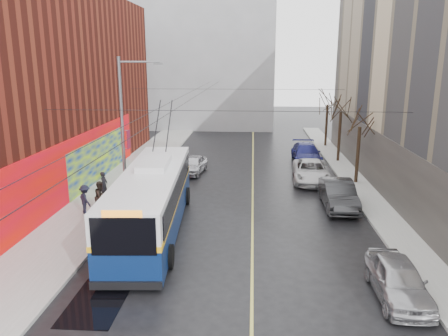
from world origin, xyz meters
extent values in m
plane|color=black|center=(0.00, 0.00, 0.00)|extent=(140.00, 140.00, 0.00)
cube|color=gray|center=(-8.00, 12.00, 0.07)|extent=(4.00, 60.00, 0.15)
cube|color=gray|center=(9.00, 12.00, 0.07)|extent=(2.00, 60.00, 0.15)
cube|color=#BFB74C|center=(1.50, 14.00, 0.00)|extent=(0.12, 50.00, 0.01)
cube|color=#F51705|center=(-9.96, 10.00, 2.00)|extent=(0.08, 28.00, 4.00)
cube|color=#05239B|center=(-9.92, 16.00, 1.60)|extent=(0.06, 12.00, 3.20)
cube|color=#4C4742|center=(9.97, 14.00, 2.00)|extent=(0.06, 36.00, 4.00)
cube|color=gray|center=(-6.00, 45.00, 9.00)|extent=(20.00, 12.00, 18.00)
cylinder|color=slate|center=(-6.30, 10.00, 4.50)|extent=(0.20, 0.20, 9.00)
cube|color=maroon|center=(-5.95, 10.00, 4.20)|extent=(0.04, 0.60, 1.10)
cylinder|color=slate|center=(-5.10, 10.00, 8.70)|extent=(2.40, 0.10, 0.10)
cube|color=slate|center=(-4.00, 10.00, 8.60)|extent=(0.50, 0.22, 0.12)
cylinder|color=black|center=(-3.80, 15.00, 6.20)|extent=(0.02, 60.00, 0.02)
cylinder|color=black|center=(-2.80, 15.00, 6.20)|extent=(0.02, 60.00, 0.02)
cylinder|color=black|center=(0.00, 6.00, 6.40)|extent=(18.00, 0.02, 0.02)
cylinder|color=black|center=(0.00, 22.00, 6.40)|extent=(18.00, 0.02, 0.02)
cylinder|color=black|center=(9.00, 16.00, 2.10)|extent=(0.24, 0.24, 4.20)
cylinder|color=black|center=(9.00, 23.00, 2.24)|extent=(0.24, 0.24, 4.48)
cylinder|color=black|center=(9.00, 30.00, 2.18)|extent=(0.24, 0.24, 4.37)
cube|color=black|center=(-4.29, -0.94, 0.00)|extent=(2.00, 3.49, 0.01)
ellipsoid|color=slate|center=(-3.90, 9.82, 6.73)|extent=(0.44, 0.20, 0.12)
ellipsoid|color=slate|center=(-2.45, 9.84, 7.75)|extent=(0.44, 0.20, 0.12)
ellipsoid|color=slate|center=(-2.35, 10.66, 5.90)|extent=(0.44, 0.20, 0.12)
cube|color=#091D4A|center=(-3.76, 6.21, 1.03)|extent=(3.61, 13.10, 1.62)
cube|color=silver|center=(-3.76, 6.21, 2.54)|extent=(3.61, 13.10, 1.40)
cube|color=#EDAA15|center=(-3.76, 6.21, 1.83)|extent=(3.66, 13.15, 0.24)
cube|color=black|center=(-3.35, -0.26, 2.37)|extent=(2.48, 0.20, 1.51)
cube|color=black|center=(-4.17, 12.68, 2.37)|extent=(2.48, 0.20, 1.30)
cube|color=black|center=(-5.18, 6.12, 2.43)|extent=(0.79, 11.85, 1.08)
cube|color=black|center=(-2.34, 6.30, 2.43)|extent=(0.79, 11.85, 1.08)
cube|color=silver|center=(-3.83, 7.29, 3.40)|extent=(1.71, 3.33, 0.32)
cube|color=black|center=(-3.35, -0.31, 0.38)|extent=(2.81, 0.31, 0.32)
cylinder|color=black|center=(-4.89, 1.81, 0.54)|extent=(0.39, 1.10, 1.08)
cylinder|color=black|center=(-2.09, 1.99, 0.54)|extent=(0.39, 1.10, 1.08)
cylinder|color=black|center=(-5.43, 10.43, 0.54)|extent=(0.39, 1.10, 1.08)
cylinder|color=black|center=(-2.63, 10.61, 0.54)|extent=(0.39, 1.10, 1.08)
cylinder|color=black|center=(-4.44, 11.03, 4.96)|extent=(0.30, 3.75, 2.65)
cylinder|color=black|center=(-3.69, 11.08, 4.96)|extent=(0.30, 3.75, 2.65)
imported|color=#A5A6AA|center=(7.00, 0.17, 0.75)|extent=(1.80, 4.43, 1.50)
imported|color=#28292B|center=(6.71, 10.60, 0.84)|extent=(1.79, 5.10, 1.68)
imported|color=silver|center=(5.80, 16.46, 0.78)|extent=(2.91, 5.77, 1.57)
imported|color=navy|center=(6.16, 22.63, 0.83)|extent=(2.33, 5.69, 1.65)
imported|color=silver|center=(-3.28, 18.32, 0.70)|extent=(2.20, 4.32, 1.41)
imported|color=black|center=(-7.98, 10.97, 1.03)|extent=(0.48, 0.68, 1.76)
imported|color=black|center=(-7.34, 8.50, 1.07)|extent=(0.93, 1.06, 1.85)
imported|color=black|center=(-8.13, 8.10, 1.01)|extent=(1.23, 1.24, 1.72)
camera|label=1|loc=(1.42, -15.21, 8.83)|focal=35.00mm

